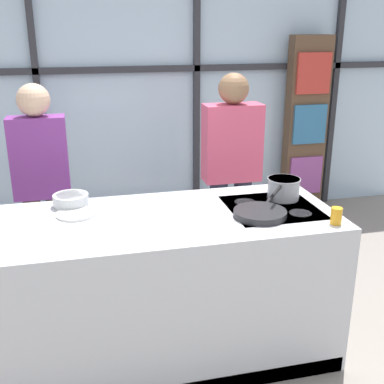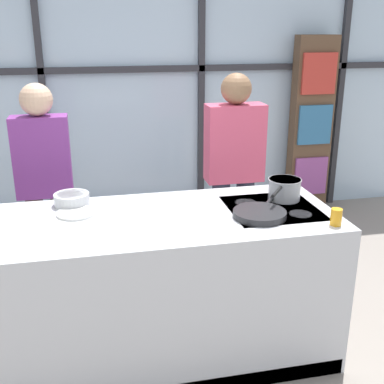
{
  "view_description": "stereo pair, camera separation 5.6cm",
  "coord_description": "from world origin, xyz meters",
  "px_view_note": "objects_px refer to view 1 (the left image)",
  "views": [
    {
      "loc": [
        -0.42,
        -2.5,
        1.94
      ],
      "look_at": [
        0.2,
        0.1,
        1.01
      ],
      "focal_mm": 45.0,
      "sensor_mm": 36.0,
      "label": 1
    },
    {
      "loc": [
        -0.37,
        -2.51,
        1.94
      ],
      "look_at": [
        0.2,
        0.1,
        1.01
      ],
      "focal_mm": 45.0,
      "sensor_mm": 36.0,
      "label": 2
    }
  ],
  "objects_px": {
    "spectator_center_left": "(231,166)",
    "juice_glass_near": "(336,216)",
    "white_plate": "(76,214)",
    "frying_pan": "(260,213)",
    "saucepan": "(283,188)",
    "mixing_bowl": "(71,200)",
    "spectator_far_left": "(42,180)"
  },
  "relations": [
    {
      "from": "spectator_center_left",
      "to": "juice_glass_near",
      "type": "relative_size",
      "value": 17.26
    },
    {
      "from": "white_plate",
      "to": "juice_glass_near",
      "type": "relative_size",
      "value": 2.41
    },
    {
      "from": "frying_pan",
      "to": "saucepan",
      "type": "height_order",
      "value": "saucepan"
    },
    {
      "from": "frying_pan",
      "to": "mixing_bowl",
      "type": "distance_m",
      "value": 1.13
    },
    {
      "from": "saucepan",
      "to": "juice_glass_near",
      "type": "xyz_separation_m",
      "value": [
        0.12,
        -0.44,
        -0.02
      ]
    },
    {
      "from": "spectator_far_left",
      "to": "juice_glass_near",
      "type": "xyz_separation_m",
      "value": [
        1.61,
        -1.21,
        0.05
      ]
    },
    {
      "from": "spectator_center_left",
      "to": "mixing_bowl",
      "type": "distance_m",
      "value": 1.33
    },
    {
      "from": "frying_pan",
      "to": "juice_glass_near",
      "type": "distance_m",
      "value": 0.41
    },
    {
      "from": "frying_pan",
      "to": "juice_glass_near",
      "type": "bearing_deg",
      "value": -29.23
    },
    {
      "from": "spectator_center_left",
      "to": "juice_glass_near",
      "type": "bearing_deg",
      "value": 99.75
    },
    {
      "from": "saucepan",
      "to": "mixing_bowl",
      "type": "height_order",
      "value": "saucepan"
    },
    {
      "from": "mixing_bowl",
      "to": "spectator_center_left",
      "type": "bearing_deg",
      "value": 25.81
    },
    {
      "from": "juice_glass_near",
      "to": "white_plate",
      "type": "bearing_deg",
      "value": 161.39
    },
    {
      "from": "spectator_center_left",
      "to": "frying_pan",
      "type": "bearing_deg",
      "value": 81.34
    },
    {
      "from": "mixing_bowl",
      "to": "juice_glass_near",
      "type": "height_order",
      "value": "juice_glass_near"
    },
    {
      "from": "frying_pan",
      "to": "juice_glass_near",
      "type": "height_order",
      "value": "juice_glass_near"
    },
    {
      "from": "white_plate",
      "to": "juice_glass_near",
      "type": "bearing_deg",
      "value": -18.61
    },
    {
      "from": "frying_pan",
      "to": "saucepan",
      "type": "xyz_separation_m",
      "value": [
        0.24,
        0.24,
        0.05
      ]
    },
    {
      "from": "spectator_far_left",
      "to": "white_plate",
      "type": "bearing_deg",
      "value": 107.15
    },
    {
      "from": "spectator_center_left",
      "to": "juice_glass_near",
      "type": "distance_m",
      "value": 1.22
    },
    {
      "from": "frying_pan",
      "to": "spectator_center_left",
      "type": "bearing_deg",
      "value": 81.34
    },
    {
      "from": "spectator_center_left",
      "to": "white_plate",
      "type": "distance_m",
      "value": 1.39
    },
    {
      "from": "mixing_bowl",
      "to": "juice_glass_near",
      "type": "relative_size",
      "value": 2.25
    },
    {
      "from": "spectator_far_left",
      "to": "juice_glass_near",
      "type": "height_order",
      "value": "spectator_far_left"
    },
    {
      "from": "spectator_center_left",
      "to": "frying_pan",
      "type": "height_order",
      "value": "spectator_center_left"
    },
    {
      "from": "spectator_center_left",
      "to": "mixing_bowl",
      "type": "relative_size",
      "value": 7.66
    },
    {
      "from": "spectator_center_left",
      "to": "white_plate",
      "type": "xyz_separation_m",
      "value": [
        -1.17,
        -0.74,
        0.0
      ]
    },
    {
      "from": "frying_pan",
      "to": "white_plate",
      "type": "relative_size",
      "value": 2.09
    },
    {
      "from": "spectator_far_left",
      "to": "frying_pan",
      "type": "bearing_deg",
      "value": 141.16
    },
    {
      "from": "frying_pan",
      "to": "saucepan",
      "type": "distance_m",
      "value": 0.35
    },
    {
      "from": "saucepan",
      "to": "juice_glass_near",
      "type": "height_order",
      "value": "saucepan"
    },
    {
      "from": "spectator_far_left",
      "to": "saucepan",
      "type": "height_order",
      "value": "spectator_far_left"
    }
  ]
}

